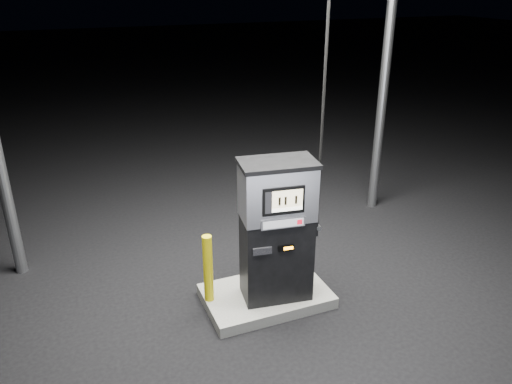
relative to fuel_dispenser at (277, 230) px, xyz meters
name	(u,v)px	position (x,y,z in m)	size (l,w,h in m)	color
ground	(266,301)	(-0.09, 0.10, -1.09)	(80.00, 80.00, 0.00)	black
pump_island	(266,296)	(-0.09, 0.10, -1.01)	(1.60, 1.00, 0.15)	#60605B
fuel_dispenser	(277,230)	(0.00, 0.00, 0.00)	(1.04, 0.66, 3.79)	black
bollard_left	(208,269)	(-0.83, 0.21, -0.48)	(0.12, 0.12, 0.91)	#DAC60C
bollard_right	(305,254)	(0.46, 0.11, -0.50)	(0.12, 0.12, 0.87)	#DAC60C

